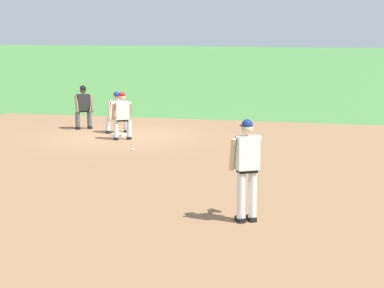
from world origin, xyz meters
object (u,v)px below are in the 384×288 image
first_base_bag (119,135)px  first_baseman (118,110)px  umpire (83,105)px  pitcher (247,164)px  baseball (132,150)px  baserunner (122,114)px

first_base_bag → first_baseman: bearing=21.6°
first_base_bag → umpire: 2.22m
first_base_bag → pitcher: pitcher is taller
first_base_bag → pitcher: size_ratio=0.20×
baseball → pitcher: (-6.51, -4.35, 1.02)m
baseball → umpire: 4.73m
pitcher → baseball: bearing=33.7°
pitcher → baserunner: (8.30, 5.26, -0.27)m
first_base_bag → umpire: bearing=53.4°
baseball → pitcher: bearing=-146.3°
first_base_bag → pitcher: bearing=-147.8°
baseball → baserunner: bearing=27.1°
first_base_bag → pitcher: 10.56m
first_baseman → pitcher: bearing=-148.5°
baseball → first_base_bag: bearing=27.6°
pitcher → umpire: bearing=35.6°
baseball → baserunner: size_ratio=0.05×
first_base_bag → baserunner: baserunner is taller
baseball → baserunner: (1.79, 0.92, 0.76)m
pitcher → umpire: 12.49m
first_base_bag → baseball: first_base_bag is taller
baseball → first_baseman: first_baseman is taller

